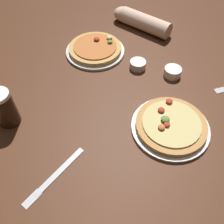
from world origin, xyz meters
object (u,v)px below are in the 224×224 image
pizza_plate_side (171,126)px  beer_mug_amber (3,109)px  pizza_plate_far (95,49)px  ramekin_sauce (138,65)px  knife_right (54,176)px  diner_arm (139,20)px  ramekin_butter (173,72)px

pizza_plate_side → beer_mug_amber: (-0.53, -0.21, 0.05)m
pizza_plate_far → ramekin_sauce: pizza_plate_far is taller
knife_right → beer_mug_amber: bearing=157.1°
pizza_plate_far → ramekin_sauce: (0.21, -0.02, -0.00)m
pizza_plate_side → beer_mug_amber: bearing=-158.4°
beer_mug_amber → knife_right: size_ratio=0.59×
pizza_plate_side → diner_arm: diner_arm is taller
pizza_plate_far → beer_mug_amber: bearing=-101.5°
beer_mug_amber → knife_right: (0.26, -0.11, -0.07)m
pizza_plate_side → ramekin_sauce: (-0.22, 0.25, -0.00)m
ramekin_butter → diner_arm: diner_arm is taller
pizza_plate_side → knife_right: (-0.27, -0.32, -0.01)m
pizza_plate_side → pizza_plate_far: bearing=147.8°
pizza_plate_side → beer_mug_amber: size_ratio=1.94×
pizza_plate_far → diner_arm: diner_arm is taller
ramekin_butter → diner_arm: 0.38m
pizza_plate_far → knife_right: bearing=-74.4°
knife_right → diner_arm: bearing=93.9°
ramekin_butter → knife_right: 0.62m
beer_mug_amber → ramekin_sauce: (0.31, 0.46, -0.05)m
beer_mug_amber → diner_arm: bearing=74.8°
pizza_plate_side → knife_right: 0.42m
pizza_plate_side → ramekin_butter: size_ratio=3.85×
pizza_plate_far → pizza_plate_side: (0.43, -0.27, 0.00)m
pizza_plate_far → ramekin_butter: size_ratio=3.78×
ramekin_sauce → ramekin_butter: 0.15m
ramekin_sauce → knife_right: size_ratio=0.29×
pizza_plate_far → diner_arm: 0.29m
beer_mug_amber → ramekin_butter: bearing=46.1°
ramekin_butter → knife_right: bearing=-108.4°
ramekin_butter → ramekin_sauce: bearing=-174.2°
beer_mug_amber → ramekin_butter: size_ratio=1.98×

